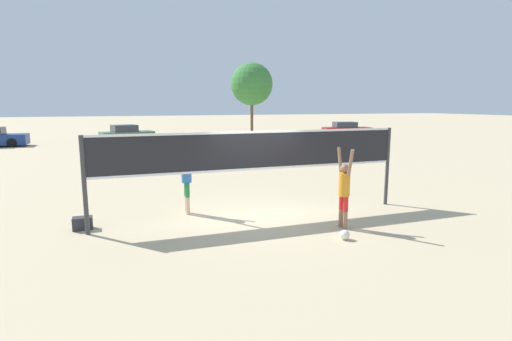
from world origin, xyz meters
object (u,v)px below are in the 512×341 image
object	(u,v)px
gear_bag	(83,223)
tree_left_cluster	(252,84)
player_blocker	(186,173)
volleyball	(345,235)
player_spiker	(344,187)
parked_car_mid	(346,130)
volleyball_net	(256,156)
parked_car_far	(127,134)

from	to	relation	value
gear_bag	tree_left_cluster	distance (m)	31.81
player_blocker	volleyball	world-z (taller)	player_blocker
player_spiker	volleyball	size ratio (longest dim) A/B	8.70
player_blocker	gear_bag	size ratio (longest dim) A/B	4.81
parked_car_mid	volleyball_net	bearing A→B (deg)	-113.69
player_spiker	tree_left_cluster	size ratio (longest dim) A/B	0.28
player_spiker	parked_car_far	size ratio (longest dim) A/B	0.45
player_blocker	parked_car_mid	size ratio (longest dim) A/B	0.48
player_blocker	volleyball	xyz separation A→B (m)	(2.99, -3.44, -1.05)
parked_car_far	tree_left_cluster	distance (m)	13.69
volleyball	parked_car_mid	distance (m)	29.05
volleyball	gear_bag	world-z (taller)	gear_bag
tree_left_cluster	parked_car_far	bearing A→B (deg)	-161.75
player_spiker	player_blocker	distance (m)	4.34
volleyball	volleyball_net	bearing A→B (deg)	118.02
player_blocker	gear_bag	distance (m)	2.95
tree_left_cluster	gear_bag	bearing A→B (deg)	-116.98
player_spiker	player_blocker	xyz separation A→B (m)	(-3.42, 2.67, 0.11)
volleyball_net	tree_left_cluster	xyz separation A→B (m)	(9.85, 28.46, 3.33)
parked_car_mid	player_spiker	bearing A→B (deg)	-108.86
player_spiker	volleyball	distance (m)	1.29
player_spiker	parked_car_mid	distance (m)	28.16
volleyball_net	player_spiker	xyz separation A→B (m)	(1.72, -1.65, -0.65)
player_blocker	parked_car_mid	xyz separation A→B (m)	(18.62, 21.04, -0.51)
volleyball	tree_left_cluster	size ratio (longest dim) A/B	0.03
parked_car_far	tree_left_cluster	world-z (taller)	tree_left_cluster
volleyball	parked_car_mid	xyz separation A→B (m)	(15.63, 24.48, 0.54)
volleyball_net	parked_car_mid	distance (m)	27.82
player_spiker	parked_car_mid	size ratio (longest dim) A/B	0.44
volleyball_net	parked_car_far	world-z (taller)	volleyball_net
volleyball	gear_bag	bearing A→B (deg)	153.28
parked_car_mid	parked_car_far	distance (m)	19.52
gear_bag	player_spiker	bearing A→B (deg)	-18.88
player_spiker	parked_car_far	xyz separation A→B (m)	(-4.18, 26.05, -0.43)
volleyball_net	player_blocker	bearing A→B (deg)	149.09
player_blocker	tree_left_cluster	xyz separation A→B (m)	(11.55, 27.44, 3.87)
tree_left_cluster	volleyball_net	bearing A→B (deg)	-109.09
player_blocker	parked_car_mid	world-z (taller)	player_blocker
parked_car_mid	parked_car_far	bearing A→B (deg)	-173.09
player_spiker	parked_car_far	world-z (taller)	player_spiker
player_blocker	parked_car_mid	bearing A→B (deg)	138.50
volleyball_net	gear_bag	bearing A→B (deg)	174.20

